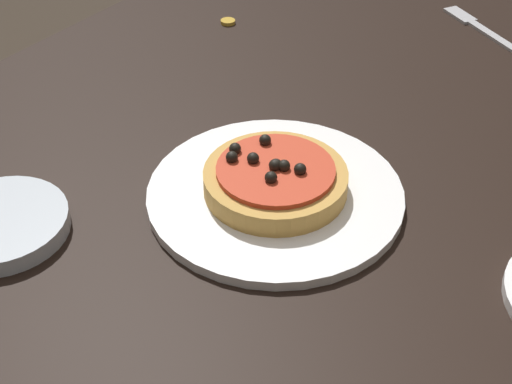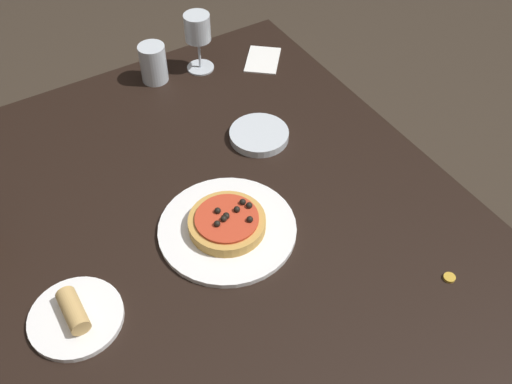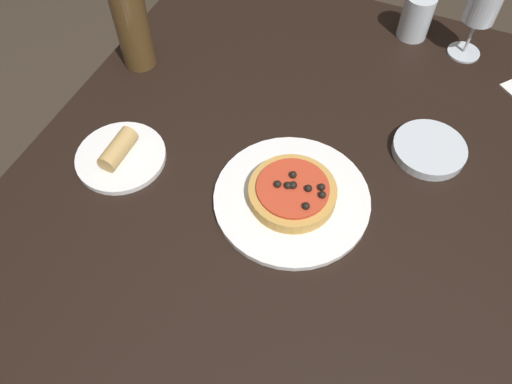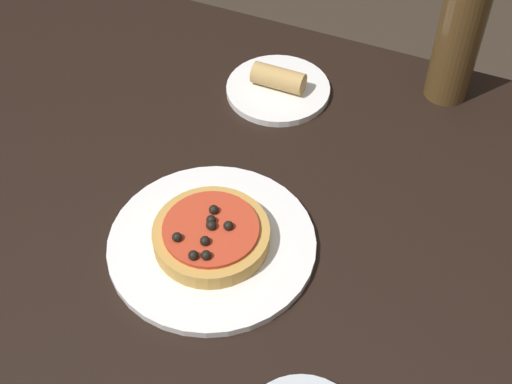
# 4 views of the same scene
# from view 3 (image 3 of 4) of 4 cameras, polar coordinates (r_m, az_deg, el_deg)

# --- Properties ---
(ground_plane) EXTENTS (14.00, 14.00, 0.00)m
(ground_plane) POSITION_cam_3_polar(r_m,az_deg,el_deg) (1.57, 1.94, -15.84)
(ground_plane) COLOR #382D23
(dining_table) EXTENTS (1.38, 1.07, 0.70)m
(dining_table) POSITION_cam_3_polar(r_m,az_deg,el_deg) (1.00, 2.95, -4.01)
(dining_table) COLOR black
(dining_table) RESTS_ON ground_plane
(dinner_plate) EXTENTS (0.29, 0.29, 0.01)m
(dinner_plate) POSITION_cam_3_polar(r_m,az_deg,el_deg) (0.94, 4.11, -0.75)
(dinner_plate) COLOR white
(dinner_plate) RESTS_ON dining_table
(pizza) EXTENTS (0.16, 0.16, 0.04)m
(pizza) POSITION_cam_3_polar(r_m,az_deg,el_deg) (0.92, 4.21, -0.00)
(pizza) COLOR gold
(pizza) RESTS_ON dinner_plate
(wine_glass) EXTENTS (0.08, 0.08, 0.17)m
(wine_glass) POSITION_cam_3_polar(r_m,az_deg,el_deg) (1.25, 24.40, 18.48)
(wine_glass) COLOR silver
(wine_glass) RESTS_ON dining_table
(wine_bottle) EXTENTS (0.07, 0.07, 0.32)m
(wine_bottle) POSITION_cam_3_polar(r_m,az_deg,el_deg) (1.14, -14.43, 19.73)
(wine_bottle) COLOR brown
(wine_bottle) RESTS_ON dining_table
(water_cup) EXTENTS (0.07, 0.07, 0.11)m
(water_cup) POSITION_cam_3_polar(r_m,az_deg,el_deg) (1.30, 17.86, 18.55)
(water_cup) COLOR silver
(water_cup) RESTS_ON dining_table
(side_bowl) EXTENTS (0.15, 0.15, 0.02)m
(side_bowl) POSITION_cam_3_polar(r_m,az_deg,el_deg) (1.06, 19.18, 4.63)
(side_bowl) COLOR silver
(side_bowl) RESTS_ON dining_table
(side_plate) EXTENTS (0.18, 0.18, 0.05)m
(side_plate) POSITION_cam_3_polar(r_m,az_deg,el_deg) (1.03, -15.25, 4.10)
(side_plate) COLOR white
(side_plate) RESTS_ON dining_table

